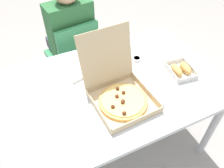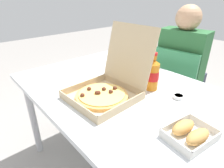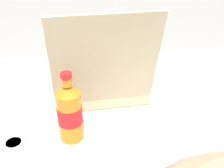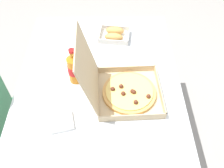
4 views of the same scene
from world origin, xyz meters
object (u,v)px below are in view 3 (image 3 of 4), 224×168
(dipping_sauce_cup, at_px, (14,144))
(cola_bottle, at_px, (70,112))
(pizza_box_open, at_px, (99,79))
(napkin_pile, at_px, (165,136))
(paper_menu, at_px, (197,70))

(dipping_sauce_cup, bearing_deg, cola_bottle, -172.12)
(pizza_box_open, xyz_separation_m, napkin_pile, (-0.17, 0.30, -0.04))
(napkin_pile, xyz_separation_m, dipping_sauce_cup, (0.45, -0.02, 0.00))
(pizza_box_open, height_order, napkin_pile, pizza_box_open)
(pizza_box_open, xyz_separation_m, cola_bottle, (0.11, 0.25, 0.04))
(cola_bottle, height_order, paper_menu, cola_bottle)
(dipping_sauce_cup, bearing_deg, napkin_pile, 176.87)
(cola_bottle, distance_m, paper_menu, 0.67)
(napkin_pile, relative_size, dipping_sauce_cup, 1.96)
(napkin_pile, bearing_deg, cola_bottle, -9.66)
(paper_menu, distance_m, napkin_pile, 0.49)
(pizza_box_open, distance_m, dipping_sauce_cup, 0.39)
(pizza_box_open, relative_size, paper_menu, 2.05)
(cola_bottle, bearing_deg, paper_menu, -146.93)
(paper_menu, relative_size, napkin_pile, 1.91)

